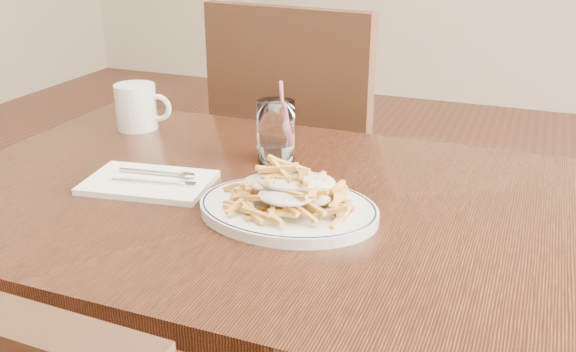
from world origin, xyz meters
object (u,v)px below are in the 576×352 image
at_px(table, 258,232).
at_px(fries_plate, 288,209).
at_px(chair_far, 305,158).
at_px(coffee_mug, 137,107).
at_px(loaded_fries, 288,185).
at_px(water_glass, 276,135).

bearing_deg(table, fries_plate, -36.76).
relative_size(chair_far, fries_plate, 3.12).
relative_size(table, coffee_mug, 9.09).
distance_m(loaded_fries, water_glass, 0.26).
height_order(water_glass, coffee_mug, water_glass).
bearing_deg(fries_plate, loaded_fries, 63.43).
relative_size(loaded_fries, water_glass, 1.45).
distance_m(table, water_glass, 0.21).
xyz_separation_m(table, chair_far, (-0.14, 0.65, -0.10)).
height_order(table, fries_plate, fries_plate).
bearing_deg(coffee_mug, chair_far, 56.78).
bearing_deg(table, loaded_fries, -36.76).
xyz_separation_m(table, loaded_fries, (0.09, -0.06, 0.13)).
xyz_separation_m(loaded_fries, coffee_mug, (-0.50, 0.31, -0.00)).
distance_m(chair_far, loaded_fries, 0.79).
bearing_deg(water_glass, table, -79.08).
xyz_separation_m(table, fries_plate, (0.09, -0.06, 0.09)).
height_order(fries_plate, water_glass, water_glass).
relative_size(chair_far, loaded_fries, 4.14).
xyz_separation_m(fries_plate, coffee_mug, (-0.50, 0.31, 0.04)).
xyz_separation_m(chair_far, water_glass, (0.11, -0.48, 0.23)).
bearing_deg(table, water_glass, 100.92).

